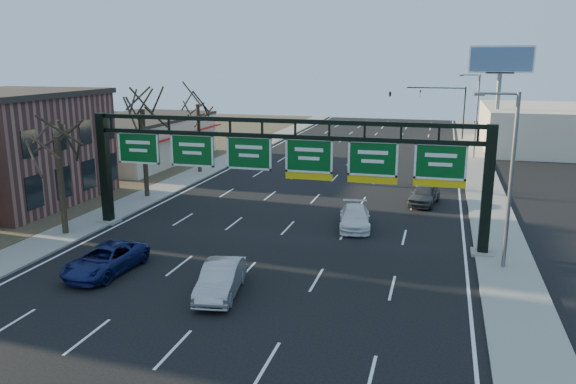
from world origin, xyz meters
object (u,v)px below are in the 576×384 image
(car_blue_suv, at_px, (106,259))
(car_silver_sedan, at_px, (221,279))
(sign_gantry, at_px, (281,162))
(car_white_wagon, at_px, (355,217))

(car_blue_suv, relative_size, car_silver_sedan, 1.11)
(sign_gantry, relative_size, car_blue_suv, 4.89)
(car_white_wagon, bearing_deg, car_silver_sedan, -118.63)
(car_silver_sedan, distance_m, car_white_wagon, 12.82)
(sign_gantry, height_order, car_white_wagon, sign_gantry)
(sign_gantry, bearing_deg, car_blue_suv, -131.42)
(sign_gantry, height_order, car_blue_suv, sign_gantry)
(sign_gantry, bearing_deg, car_white_wagon, 39.03)
(car_silver_sedan, xyz_separation_m, car_white_wagon, (4.28, 12.08, -0.07))
(sign_gantry, bearing_deg, car_silver_sedan, -92.12)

